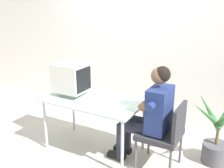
{
  "coord_description": "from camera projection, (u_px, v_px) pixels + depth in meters",
  "views": [
    {
      "loc": [
        1.78,
        -2.69,
        1.96
      ],
      "look_at": [
        0.27,
        0.0,
        0.97
      ],
      "focal_mm": 42.97,
      "sensor_mm": 36.0,
      "label": 1
    }
  ],
  "objects": [
    {
      "name": "person_seated",
      "position": [
        150.0,
        113.0,
        3.13
      ],
      "size": [
        0.74,
        0.59,
        1.26
      ],
      "color": "navy",
      "rests_on": "ground_plane"
    },
    {
      "name": "desk",
      "position": [
        94.0,
        103.0,
        3.46
      ],
      "size": [
        1.27,
        0.74,
        0.72
      ],
      "color": "#B7B7BC",
      "rests_on": "ground_plane"
    },
    {
      "name": "potted_plant",
      "position": [
        217.0,
        138.0,
        3.26
      ],
      "size": [
        0.79,
        0.7,
        0.91
      ],
      "color": "#4C4C51",
      "rests_on": "ground_plane"
    },
    {
      "name": "crt_monitor",
      "position": [
        71.0,
        78.0,
        3.53
      ],
      "size": [
        0.42,
        0.36,
        0.43
      ],
      "color": "silver",
      "rests_on": "desk"
    },
    {
      "name": "wall_back",
      "position": [
        157.0,
        29.0,
        4.23
      ],
      "size": [
        8.0,
        0.1,
        3.0
      ],
      "primitive_type": "cube",
      "color": "silver",
      "rests_on": "ground_plane"
    },
    {
      "name": "office_chair",
      "position": [
        165.0,
        132.0,
        3.1
      ],
      "size": [
        0.48,
        0.48,
        0.84
      ],
      "color": "#4C4C51",
      "rests_on": "ground_plane"
    },
    {
      "name": "keyboard",
      "position": [
        90.0,
        98.0,
        3.46
      ],
      "size": [
        0.19,
        0.49,
        0.03
      ],
      "color": "silver",
      "rests_on": "desk"
    },
    {
      "name": "ground_plane",
      "position": [
        95.0,
        148.0,
        3.67
      ],
      "size": [
        12.0,
        12.0,
        0.0
      ],
      "primitive_type": "plane",
      "color": "#B2ADA3"
    }
  ]
}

